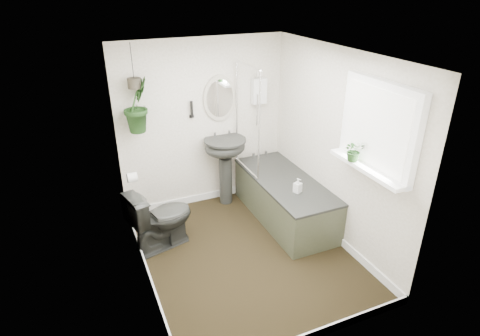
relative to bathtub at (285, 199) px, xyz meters
name	(u,v)px	position (x,y,z in m)	size (l,w,h in m)	color
floor	(245,253)	(-0.80, -0.50, -0.30)	(2.30, 2.80, 0.02)	black
ceiling	(246,53)	(-0.80, -0.50, 2.02)	(2.30, 2.80, 0.02)	white
wall_back	(203,125)	(-0.80, 0.91, 0.86)	(2.30, 0.02, 2.30)	white
wall_front	(320,236)	(-0.80, -1.91, 0.86)	(2.30, 0.02, 2.30)	white
wall_left	(136,185)	(-1.96, -0.50, 0.86)	(0.02, 2.80, 2.30)	white
wall_right	(336,148)	(0.36, -0.50, 0.86)	(0.02, 2.80, 2.30)	white
skirting	(245,249)	(-0.80, -0.50, -0.24)	(2.30, 2.80, 0.10)	white
bathtub	(285,199)	(0.00, 0.00, 0.00)	(0.72, 1.72, 0.58)	#252623
bath_screen	(247,120)	(-0.33, 0.49, 0.99)	(0.04, 0.72, 1.40)	silver
shower_box	(259,91)	(0.00, 0.84, 1.26)	(0.20, 0.10, 0.35)	white
oval_mirror	(220,98)	(-0.56, 0.87, 1.21)	(0.46, 0.03, 0.62)	#B8B099
wall_sconce	(192,109)	(-0.96, 0.86, 1.11)	(0.04, 0.04, 0.22)	black
toilet_roll_holder	(132,177)	(-1.90, 0.20, 0.61)	(0.11, 0.11, 0.11)	white
window_recess	(379,127)	(0.29, -1.20, 1.36)	(0.08, 1.00, 0.90)	white
window_sill	(367,168)	(0.22, -1.20, 0.94)	(0.18, 1.00, 0.04)	white
window_blinds	(375,128)	(0.24, -1.20, 1.36)	(0.01, 0.86, 0.76)	white
toilet	(161,218)	(-1.65, 0.04, 0.10)	(0.43, 0.76, 0.78)	#252623
pedestal_sink	(226,171)	(-0.56, 0.71, 0.20)	(0.58, 0.49, 0.98)	#252623
sill_plant	(354,150)	(0.17, -1.04, 1.07)	(0.21, 0.18, 0.23)	black
hanging_plant	(137,105)	(-1.67, 0.75, 1.28)	(0.36, 0.29, 0.65)	black
soap_bottle	(298,185)	(-0.04, -0.35, 0.38)	(0.08, 0.08, 0.18)	#372B2D
hanging_pot	(134,83)	(-1.67, 0.75, 1.55)	(0.16, 0.16, 0.12)	#332F24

